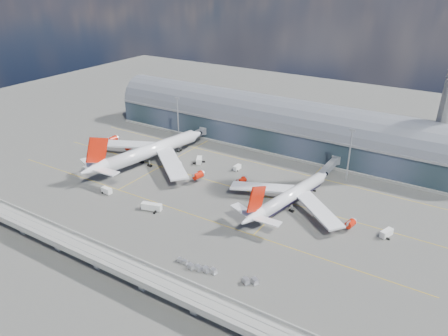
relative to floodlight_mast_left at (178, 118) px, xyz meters
The scene contains 19 objects.
ground 75.57m from the floodlight_mast_left, 47.73° to the right, with size 500.00×500.00×0.00m, color #474744.
taxi_lines 61.38m from the floodlight_mast_left, 33.34° to the right, with size 200.00×80.12×0.01m.
terminal 55.08m from the floodlight_mast_left, 24.69° to the left, with size 200.00×30.00×28.00m.
guideway 121.12m from the floodlight_mast_left, 65.56° to the right, with size 220.00×8.50×7.20m.
floodlight_mast_left is the anchor object (origin of this frame).
floodlight_mast_right 100.00m from the floodlight_mast_left, ahead, with size 3.00×0.70×25.70m.
airliner_left 36.87m from the floodlight_mast_left, 78.34° to the right, with size 72.35×76.18×23.31m.
airliner_right 96.13m from the floodlight_mast_left, 23.78° to the right, with size 57.74×60.42×19.25m.
jet_bridge_left 14.23m from the floodlight_mast_left, ahead, with size 4.40×28.00×7.25m.
jet_bridge_right 91.88m from the floodlight_mast_left, ahead, with size 4.40×32.00×7.25m.
service_truck_0 59.61m from the floodlight_mast_left, 102.60° to the right, with size 2.61×6.40×2.59m.
service_truck_1 72.59m from the floodlight_mast_left, 79.31° to the right, with size 5.09×2.75×2.87m.
service_truck_2 82.32m from the floodlight_mast_left, 60.57° to the right, with size 8.96×4.77×3.12m.
service_truck_3 134.26m from the floodlight_mast_left, 17.01° to the right, with size 4.03×6.19×2.79m.
service_truck_4 54.71m from the floodlight_mast_left, 19.64° to the right, with size 2.45×4.59×2.60m.
service_truck_5 38.07m from the floodlight_mast_left, 35.82° to the right, with size 5.12×6.70×3.05m.
cargo_train_0 118.44m from the floodlight_mast_left, 52.00° to the right, with size 4.28×1.45×1.45m.
cargo_train_1 123.69m from the floodlight_mast_left, 49.02° to the right, with size 10.62×4.20×1.76m.
cargo_train_2 133.13m from the floodlight_mast_left, 42.67° to the right, with size 5.58×4.20×1.85m.
Camera 1 is at (99.49, -133.96, 92.48)m, focal length 35.00 mm.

